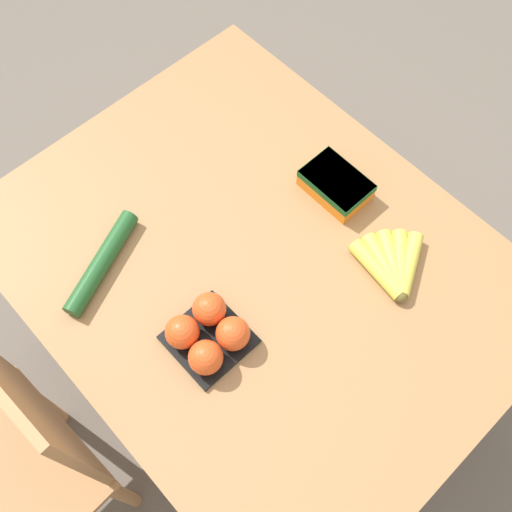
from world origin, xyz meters
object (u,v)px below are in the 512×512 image
banana_bunch (393,266)px  tomato_pack (208,334)px  carrot_bag (336,184)px  chair (17,459)px  cucumber_near (102,262)px

banana_bunch → tomato_pack: tomato_pack is taller
tomato_pack → carrot_bag: bearing=-80.7°
chair → carrot_bag: size_ratio=5.99×
chair → carrot_bag: chair is taller
banana_bunch → chair: bearing=70.6°
chair → banana_bunch: (-0.32, -0.90, 0.25)m
banana_bunch → carrot_bag: (0.24, -0.06, 0.01)m
chair → cucumber_near: size_ratio=3.65×
chair → banana_bunch: 0.99m
tomato_pack → carrot_bag: (0.08, -0.48, -0.01)m
chair → banana_bunch: bearing=67.6°
carrot_bag → cucumber_near: carrot_bag is taller
banana_bunch → carrot_bag: bearing=-14.3°
cucumber_near → tomato_pack: bearing=-168.5°
chair → cucumber_near: chair is taller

